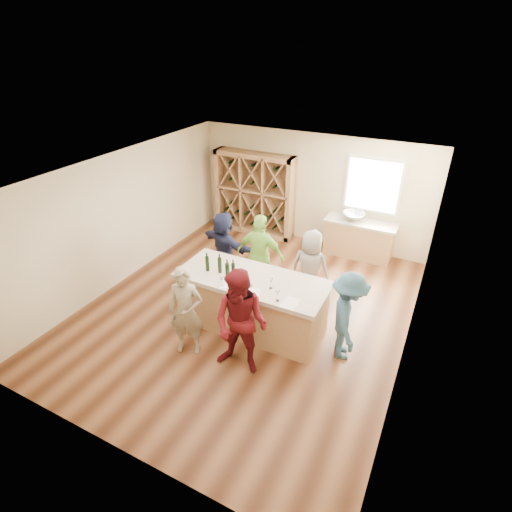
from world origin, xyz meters
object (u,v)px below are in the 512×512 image
at_px(wine_bottle_c, 220,265).
at_px(person_far_mid, 260,255).
at_px(person_near_left, 186,311).
at_px(wine_bottle_e, 233,271).
at_px(person_far_left, 224,246).
at_px(wine_bottle_d, 227,271).
at_px(wine_bottle_a, 207,264).
at_px(person_server, 347,317).
at_px(tasting_counter_base, 252,305).
at_px(person_near_right, 241,323).
at_px(person_far_right, 310,268).
at_px(sink, 353,216).
at_px(wine_rack, 254,194).

xyz_separation_m(wine_bottle_c, person_far_mid, (0.22, 1.21, -0.35)).
bearing_deg(person_near_left, wine_bottle_c, 65.74).
relative_size(wine_bottle_e, person_far_left, 0.18).
height_order(wine_bottle_d, person_near_left, person_near_left).
xyz_separation_m(wine_bottle_d, person_near_left, (-0.32, -0.83, -0.41)).
height_order(wine_bottle_a, person_server, person_server).
xyz_separation_m(person_server, person_far_left, (-3.07, 1.23, -0.02)).
bearing_deg(tasting_counter_base, wine_bottle_a, -170.61).
bearing_deg(wine_bottle_a, wine_bottle_e, 0.44).
height_order(wine_bottle_e, person_near_right, person_near_right).
relative_size(tasting_counter_base, wine_bottle_d, 8.42).
bearing_deg(wine_bottle_e, wine_bottle_c, 172.03).
bearing_deg(person_server, person_far_right, 22.74).
height_order(sink, person_far_right, person_far_right).
bearing_deg(wine_bottle_a, wine_rack, 104.64).
distance_m(sink, person_near_right, 4.68).
relative_size(wine_rack, person_far_left, 1.39).
xyz_separation_m(person_near_left, person_far_left, (-0.65, 2.33, -0.03)).
bearing_deg(wine_bottle_d, wine_rack, 110.59).
bearing_deg(wine_bottle_d, sink, 72.29).
bearing_deg(wine_bottle_c, wine_bottle_d, -29.06).
height_order(tasting_counter_base, person_far_right, person_far_right).
relative_size(wine_bottle_c, person_server, 0.18).
distance_m(person_server, person_far_left, 3.31).
bearing_deg(wine_bottle_c, person_near_right, -44.84).
distance_m(sink, person_far_mid, 2.81).
bearing_deg(person_near_right, person_near_left, 178.94).
distance_m(person_near_right, person_far_left, 2.84).
height_order(tasting_counter_base, person_near_right, person_near_right).
height_order(tasting_counter_base, wine_bottle_c, wine_bottle_c).
height_order(sink, person_near_right, person_near_right).
xyz_separation_m(wine_bottle_c, person_far_left, (-0.74, 1.36, -0.44)).
relative_size(wine_rack, tasting_counter_base, 0.85).
bearing_deg(sink, wine_rack, 178.51).
bearing_deg(person_server, wine_bottle_c, 73.50).
height_order(sink, wine_bottle_d, wine_bottle_d).
height_order(person_far_right, person_far_left, person_far_right).
bearing_deg(wine_bottle_a, sink, 65.70).
distance_m(wine_bottle_e, person_server, 2.08).
relative_size(tasting_counter_base, person_far_left, 1.64).
relative_size(person_near_left, person_far_mid, 0.93).
relative_size(wine_bottle_a, person_near_right, 0.15).
height_order(person_far_mid, person_far_left, person_far_mid).
height_order(person_server, person_far_right, person_server).
bearing_deg(wine_bottle_a, person_far_mid, 70.07).
relative_size(wine_rack, person_near_left, 1.34).
relative_size(person_near_left, person_server, 1.02).
height_order(sink, person_near_left, person_near_left).
distance_m(wine_rack, wine_bottle_d, 4.19).
bearing_deg(wine_bottle_a, person_far_right, 41.92).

